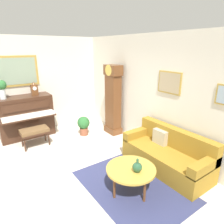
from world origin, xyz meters
TOP-DOWN VIEW (x-y plane):
  - ground_plane at (0.00, 0.00)m, footprint 6.40×6.00m
  - wall_left at (-2.60, -0.00)m, footprint 0.13×4.90m
  - wall_back at (0.01, 2.40)m, footprint 5.30×0.13m
  - area_rug at (1.22, 0.94)m, footprint 2.10×1.50m
  - piano at (-2.23, -0.09)m, footprint 0.87×1.44m
  - piano_bench at (-1.47, -0.08)m, footprint 0.42×0.70m
  - grandfather_clock at (-1.03, 2.09)m, footprint 0.52×0.34m
  - couch at (1.16, 1.95)m, footprint 1.90×0.80m
  - coffee_table at (1.27, 0.85)m, footprint 0.88×0.88m
  - mantel_clock at (-2.23, 0.23)m, footprint 0.13×0.18m
  - flower_vase at (-2.23, -0.58)m, footprint 0.26×0.26m
  - green_jug at (1.41, 0.87)m, footprint 0.17×0.17m
  - potted_plant at (-1.38, 1.29)m, footprint 0.36×0.36m

SIDE VIEW (x-z plane):
  - ground_plane at x=0.00m, z-range -0.10..0.00m
  - area_rug at x=1.22m, z-range 0.00..0.01m
  - couch at x=1.16m, z-range -0.11..0.73m
  - potted_plant at x=-1.38m, z-range 0.04..0.60m
  - piano_bench at x=-1.47m, z-range 0.17..0.65m
  - coffee_table at x=1.27m, z-range 0.20..0.65m
  - green_jug at x=1.41m, z-range 0.42..0.66m
  - piano at x=-2.23m, z-range 0.01..1.20m
  - grandfather_clock at x=-1.03m, z-range -0.05..1.98m
  - mantel_clock at x=-2.23m, z-range 1.17..1.55m
  - wall_back at x=0.01m, z-range 0.00..2.80m
  - wall_left at x=-2.60m, z-range 0.01..2.81m
  - flower_vase at x=-2.23m, z-range 1.21..1.79m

